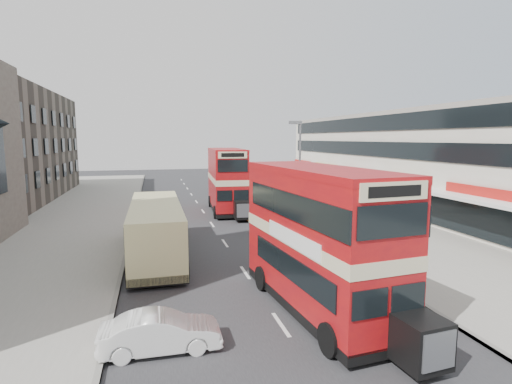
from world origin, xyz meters
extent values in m
plane|color=#28282B|center=(0.00, 0.00, 0.00)|extent=(160.00, 160.00, 0.00)
cube|color=#28282B|center=(0.00, 20.00, 0.01)|extent=(12.00, 90.00, 0.01)
cube|color=gray|center=(12.00, 20.00, 0.07)|extent=(12.00, 90.00, 0.15)
cube|color=gray|center=(-12.00, 20.00, 0.07)|extent=(12.00, 90.00, 0.15)
cube|color=gray|center=(-6.10, 20.00, 0.07)|extent=(0.20, 90.00, 0.16)
cube|color=gray|center=(6.10, 20.00, 0.07)|extent=(0.20, 90.00, 0.16)
cube|color=beige|center=(20.00, 22.00, 4.50)|extent=(8.00, 46.00, 9.00)
cube|color=black|center=(15.95, 22.00, 1.60)|extent=(0.10, 44.00, 2.40)
cube|color=gray|center=(20.00, 22.00, 9.10)|extent=(8.20, 46.20, 0.40)
cube|color=white|center=(15.10, 22.00, 3.00)|extent=(1.80, 44.00, 0.20)
cylinder|color=slate|center=(6.60, 18.00, 4.00)|extent=(0.16, 0.16, 8.00)
cube|color=slate|center=(6.20, 18.00, 8.00)|extent=(1.00, 0.20, 0.25)
cube|color=black|center=(1.81, 2.94, 0.38)|extent=(3.60, 8.92, 0.38)
cube|color=maroon|center=(1.81, 2.94, 1.68)|extent=(3.58, 8.91, 2.39)
cube|color=beige|center=(1.81, 2.94, 3.04)|extent=(3.62, 8.96, 0.49)
cube|color=maroon|center=(1.81, 2.94, 4.34)|extent=(3.58, 8.91, 2.28)
cube|color=maroon|center=(1.81, 2.94, 5.57)|extent=(3.60, 8.94, 0.27)
cube|color=black|center=(2.98, -1.96, 0.98)|extent=(1.43, 1.43, 1.41)
cube|color=black|center=(2.20, 25.55, 0.39)|extent=(3.35, 9.07, 0.39)
cube|color=maroon|center=(2.20, 25.55, 1.73)|extent=(3.33, 9.07, 2.45)
cube|color=beige|center=(2.20, 25.55, 3.12)|extent=(3.38, 9.11, 0.50)
cube|color=maroon|center=(2.20, 25.55, 4.46)|extent=(3.33, 9.07, 2.34)
cube|color=maroon|center=(2.20, 25.55, 5.71)|extent=(3.35, 9.09, 0.28)
cube|color=black|center=(2.58, 20.40, 1.00)|extent=(1.42, 1.42, 1.45)
cube|color=black|center=(-4.34, 11.94, 0.44)|extent=(2.77, 10.96, 0.44)
cube|color=#D3CA88|center=(-4.34, 11.94, 1.70)|extent=(2.75, 10.96, 2.85)
imported|color=white|center=(-4.31, 1.18, 0.63)|extent=(3.86, 1.38, 1.27)
imported|color=maroon|center=(4.89, 14.53, 0.65)|extent=(4.65, 2.25, 1.30)
imported|color=#CD5514|center=(4.62, 21.20, 0.67)|extent=(5.05, 2.75, 1.34)
imported|color=gray|center=(8.30, 14.38, 1.01)|extent=(0.76, 0.74, 1.71)
imported|color=gray|center=(7.76, 28.59, 0.96)|extent=(1.02, 0.78, 1.61)
imported|color=gray|center=(4.86, 19.97, 0.48)|extent=(0.75, 1.87, 0.96)
imported|color=#212129|center=(4.86, 19.97, 1.21)|extent=(0.65, 0.45, 1.71)
camera|label=1|loc=(-4.35, -11.45, 6.81)|focal=28.40mm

